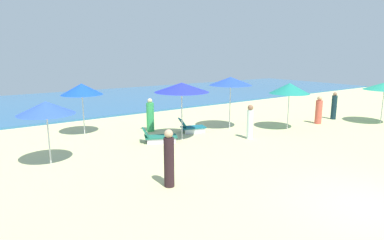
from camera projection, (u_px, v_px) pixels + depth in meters
name	position (u px, v px, depth m)	size (l,w,h in m)	color
ground_plane	(378.00, 210.00, 8.27)	(60.00, 60.00, 0.00)	#D1CE8A
ocean	(86.00, 101.00, 26.40)	(60.00, 14.50, 0.12)	#2D6598
umbrella_0	(231.00, 81.00, 16.65)	(2.19, 2.19, 2.69)	silver
umbrella_2	(290.00, 88.00, 16.62)	(2.02, 2.02, 2.39)	silver
umbrella_3	(46.00, 108.00, 11.29)	(1.92, 1.92, 2.25)	silver
umbrella_4	(82.00, 89.00, 15.49)	(1.95, 1.95, 2.47)	silver
umbrella_6	(182.00, 87.00, 14.50)	(2.44, 2.44, 2.59)	silver
lounge_chair_6_0	(191.00, 127.00, 16.24)	(1.42, 0.98, 0.74)	silver
lounge_chair_6_1	(158.00, 137.00, 14.48)	(1.63, 1.21, 0.67)	silver
beachgoer_1	(334.00, 106.00, 19.42)	(0.39, 0.39, 1.62)	#122C35
beachgoer_2	(150.00, 116.00, 16.42)	(0.39, 0.39, 1.67)	green
beachgoer_3	(319.00, 111.00, 18.18)	(0.51, 0.51, 1.56)	#DE5645
beachgoer_4	(250.00, 122.00, 14.94)	(0.36, 0.36, 1.59)	white
beachgoer_5	(169.00, 159.00, 9.57)	(0.40, 0.40, 1.74)	black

